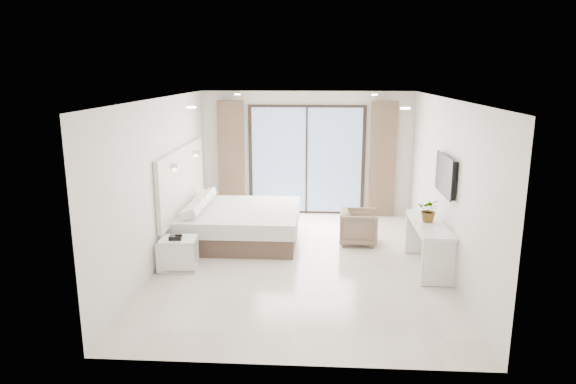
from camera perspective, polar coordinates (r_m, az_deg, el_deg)
name	(u,v)px	position (r m, az deg, el deg)	size (l,w,h in m)	color
ground	(301,262)	(8.66, 1.46, -7.79)	(6.20, 6.20, 0.00)	beige
room_shell	(292,160)	(9.08, 0.47, 3.57)	(4.62, 6.22, 2.72)	silver
bed	(239,224)	(9.69, -5.48, -3.53)	(2.19, 2.08, 0.75)	brown
nightstand	(179,254)	(8.46, -12.05, -6.73)	(0.60, 0.50, 0.51)	white
phone	(176,238)	(8.33, -12.38, -4.97)	(0.19, 0.15, 0.06)	black
console_desk	(429,235)	(8.50, 15.36, -4.67)	(0.49, 1.58, 0.77)	white
plant	(429,213)	(8.46, 15.43, -2.23)	(0.35, 0.39, 0.30)	#33662D
armchair	(359,225)	(9.55, 7.87, -3.70)	(0.67, 0.63, 0.69)	#7F6C53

